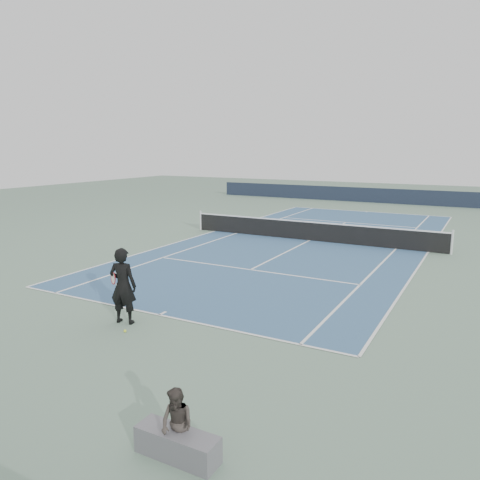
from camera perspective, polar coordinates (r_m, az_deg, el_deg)
The scene contains 7 objects.
ground at distance 23.31m, azimuth 8.49°, elevation -0.07°, with size 80.00×80.00×0.00m, color slate.
court_surface at distance 23.31m, azimuth 8.49°, elevation -0.06°, with size 10.97×23.77×0.01m, color #365A81.
tennis_net at distance 23.22m, azimuth 8.53°, elevation 1.15°, with size 12.90×0.10×1.07m.
windscreen_far at distance 40.35m, azimuth 17.31°, elevation 5.16°, with size 30.00×0.25×1.20m, color black.
tennis_player at distance 12.52m, azimuth -14.08°, elevation -5.42°, with size 0.88×0.70×2.01m.
tennis_ball at distance 12.19m, azimuth -13.84°, elevation -10.71°, with size 0.07×0.07×0.07m, color #D8EA2F.
spectator_bench at distance 7.50m, azimuth -7.67°, elevation -22.41°, with size 1.36×0.62×1.12m.
Camera 1 is at (7.73, -21.52, 4.53)m, focal length 35.00 mm.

